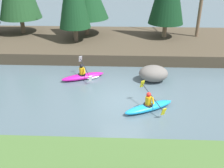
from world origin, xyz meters
TOP-DOWN VIEW (x-y plane):
  - ground_plane at (0.00, 0.00)m, footprint 90.00×90.00m
  - riverbank_far at (0.00, 9.07)m, footprint 44.00×8.35m
  - kayaker_lead at (1.32, -0.81)m, footprint 2.65×1.95m
  - kayaker_middle at (-2.40, 2.78)m, footprint 2.70×1.95m
  - boulder_midstream at (1.86, 2.64)m, footprint 1.76×1.38m

SIDE VIEW (x-z plane):
  - ground_plane at x=0.00m, z-range 0.00..0.00m
  - kayaker_middle at x=-2.40m, z-range -0.40..0.80m
  - kayaker_lead at x=1.32m, z-range -0.38..0.82m
  - riverbank_far at x=0.00m, z-range 0.00..0.81m
  - boulder_midstream at x=1.86m, z-range 0.00..0.99m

